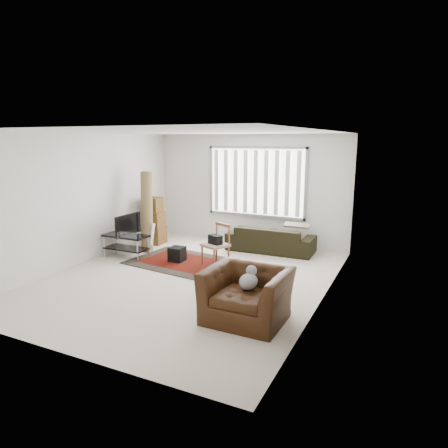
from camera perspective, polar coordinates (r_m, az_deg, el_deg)
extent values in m
plane|color=beige|center=(7.64, -5.12, -7.72)|extent=(6.00, 6.00, 0.00)
cube|color=white|center=(7.19, -5.53, 12.98)|extent=(5.00, 6.00, 0.02)
cube|color=silver|center=(9.96, 3.60, 4.93)|extent=(5.00, 0.02, 2.70)
cube|color=silver|center=(5.02, -23.17, -3.05)|extent=(5.00, 0.02, 2.70)
cube|color=silver|center=(8.83, -19.41, 3.37)|extent=(0.02, 6.00, 2.70)
cube|color=silver|center=(6.40, 14.29, 0.63)|extent=(0.02, 6.00, 2.70)
cube|color=white|center=(9.84, 4.66, 6.01)|extent=(2.40, 0.01, 1.60)
cube|color=gray|center=(9.83, 4.61, 6.00)|extent=(2.52, 0.06, 1.72)
cube|color=white|center=(9.79, 4.53, 5.98)|extent=(2.40, 0.02, 1.55)
cube|color=black|center=(8.54, -5.47, -5.50)|extent=(2.50, 1.82, 0.02)
cube|color=#4E0E06|center=(8.54, -5.47, -5.43)|extent=(1.96, 1.28, 0.00)
cube|color=black|center=(9.07, -13.85, -1.64)|extent=(1.02, 0.46, 0.04)
cube|color=black|center=(9.13, -13.77, -3.37)|extent=(0.98, 0.43, 0.03)
cylinder|color=#B2B2B7|center=(9.27, -16.73, -2.98)|extent=(0.03, 0.03, 0.51)
cylinder|color=#B2B2B7|center=(8.70, -12.24, -3.73)|extent=(0.03, 0.03, 0.51)
cylinder|color=#B2B2B7|center=(9.55, -15.18, -2.46)|extent=(0.03, 0.03, 0.51)
cylinder|color=#B2B2B7|center=(8.99, -10.74, -3.14)|extent=(0.03, 0.03, 0.51)
imported|color=black|center=(9.01, -13.94, -0.05)|extent=(0.11, 0.82, 0.47)
cube|color=black|center=(8.61, -6.71, -4.28)|extent=(0.31, 0.31, 0.30)
cube|color=brown|center=(10.19, -9.87, -1.54)|extent=(0.49, 0.45, 0.43)
cube|color=brown|center=(10.07, -9.95, 0.67)|extent=(0.45, 0.40, 0.39)
cube|color=brown|center=(10.07, -10.05, 2.78)|extent=(0.40, 0.40, 0.34)
cube|color=silver|center=(9.60, -11.24, -1.71)|extent=(0.55, 0.31, 0.67)
cylinder|color=brown|center=(9.51, -10.97, 1.82)|extent=(0.54, 0.68, 1.85)
imported|color=black|center=(9.35, 6.68, -1.58)|extent=(2.03, 0.92, 0.77)
cube|color=#8B715B|center=(8.25, -1.25, -3.03)|extent=(0.61, 0.61, 0.05)
cylinder|color=brown|center=(8.33, -3.15, -4.43)|extent=(0.04, 0.04, 0.43)
cylinder|color=brown|center=(8.04, -1.42, -5.03)|extent=(0.04, 0.04, 0.43)
cylinder|color=brown|center=(8.57, -1.08, -3.95)|extent=(0.04, 0.04, 0.43)
cylinder|color=brown|center=(8.29, 0.67, -4.51)|extent=(0.04, 0.04, 0.43)
cube|color=brown|center=(8.28, -0.18, -0.10)|extent=(0.42, 0.21, 0.06)
cube|color=brown|center=(8.47, -1.04, -1.12)|extent=(0.05, 0.05, 0.43)
cube|color=brown|center=(8.18, 0.73, -1.59)|extent=(0.05, 0.05, 0.43)
cube|color=black|center=(8.22, -1.26, -2.23)|extent=(0.33, 0.26, 0.19)
imported|color=#331A0A|center=(5.82, 3.28, -9.58)|extent=(1.18, 1.03, 0.87)
ellipsoid|color=#59595B|center=(5.77, 3.30, -8.39)|extent=(0.24, 0.31, 0.21)
sphere|color=#59595B|center=(5.87, 3.94, -6.68)|extent=(0.16, 0.16, 0.16)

